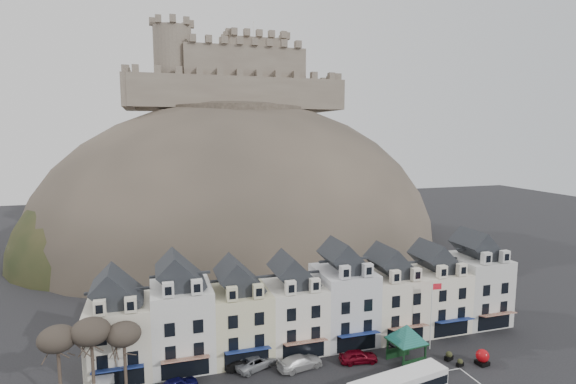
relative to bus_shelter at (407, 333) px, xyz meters
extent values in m
cube|color=silver|center=(-31.58, 8.09, 0.36)|extent=(6.80, 8.00, 8.00)
cube|color=black|center=(-31.58, 8.09, 5.56)|extent=(6.80, 5.76, 2.80)
cube|color=silver|center=(-33.07, 4.49, 5.26)|extent=(1.20, 0.80, 1.60)
cube|color=silver|center=(-30.08, 4.49, 5.26)|extent=(1.20, 0.80, 1.60)
cube|color=black|center=(-31.58, 4.06, -2.34)|extent=(5.10, 0.06, 2.20)
cube|color=navy|center=(-31.58, 3.39, -1.04)|extent=(5.10, 1.29, 0.43)
cube|color=silver|center=(-24.78, 8.09, 0.96)|extent=(6.80, 8.00, 9.20)
cube|color=black|center=(-24.78, 8.09, 6.76)|extent=(6.80, 5.76, 2.80)
cube|color=silver|center=(-26.27, 4.49, 6.46)|extent=(1.20, 0.80, 1.60)
cube|color=silver|center=(-23.28, 4.49, 6.46)|extent=(1.20, 0.80, 1.60)
cube|color=black|center=(-24.78, 4.06, -2.34)|extent=(5.10, 0.06, 2.20)
cube|color=maroon|center=(-24.78, 3.39, -1.04)|extent=(5.10, 1.29, 0.43)
cube|color=beige|center=(-17.98, 8.09, 0.36)|extent=(6.80, 8.00, 8.00)
cube|color=black|center=(-17.98, 8.09, 5.56)|extent=(6.80, 5.76, 2.80)
cube|color=beige|center=(-19.47, 4.49, 5.26)|extent=(1.20, 0.80, 1.60)
cube|color=beige|center=(-16.48, 4.49, 5.26)|extent=(1.20, 0.80, 1.60)
cube|color=black|center=(-17.98, 4.06, -2.34)|extent=(5.10, 0.06, 2.20)
cube|color=navy|center=(-17.98, 3.39, -1.04)|extent=(5.10, 1.29, 0.43)
cube|color=white|center=(-11.18, 8.09, 0.36)|extent=(6.80, 8.00, 8.00)
cube|color=black|center=(-11.18, 8.09, 5.56)|extent=(6.80, 5.76, 2.80)
cube|color=white|center=(-12.67, 4.49, 5.26)|extent=(1.20, 0.80, 1.60)
cube|color=white|center=(-9.68, 4.49, 5.26)|extent=(1.20, 0.80, 1.60)
cube|color=black|center=(-11.18, 4.06, -2.34)|extent=(5.10, 0.06, 2.20)
cube|color=maroon|center=(-11.18, 3.39, -1.04)|extent=(5.10, 1.29, 0.43)
cube|color=silver|center=(-4.38, 8.09, 0.96)|extent=(6.80, 8.00, 9.20)
cube|color=black|center=(-4.38, 8.09, 6.76)|extent=(6.80, 5.76, 2.80)
cube|color=silver|center=(-5.87, 4.49, 6.46)|extent=(1.20, 0.80, 1.60)
cube|color=silver|center=(-2.88, 4.49, 6.46)|extent=(1.20, 0.80, 1.60)
cube|color=black|center=(-4.38, 4.06, -2.34)|extent=(5.10, 0.06, 2.20)
cube|color=navy|center=(-4.38, 3.39, -1.04)|extent=(5.10, 1.29, 0.43)
cube|color=#EFE5CF|center=(2.42, 8.09, 0.36)|extent=(6.80, 8.00, 8.00)
cube|color=black|center=(2.42, 8.09, 5.56)|extent=(6.80, 5.76, 2.80)
cube|color=#EFE5CF|center=(0.93, 4.49, 5.26)|extent=(1.20, 0.80, 1.60)
cube|color=#EFE5CF|center=(3.92, 4.49, 5.26)|extent=(1.20, 0.80, 1.60)
cube|color=black|center=(2.42, 4.06, -2.34)|extent=(5.10, 0.06, 2.20)
cube|color=maroon|center=(2.42, 3.39, -1.04)|extent=(5.10, 1.29, 0.43)
cube|color=white|center=(9.22, 8.09, 0.36)|extent=(6.80, 8.00, 8.00)
cube|color=black|center=(9.22, 8.09, 5.56)|extent=(6.80, 5.76, 2.80)
cube|color=white|center=(7.73, 4.49, 5.26)|extent=(1.20, 0.80, 1.60)
cube|color=white|center=(10.72, 4.49, 5.26)|extent=(1.20, 0.80, 1.60)
cube|color=black|center=(9.22, 4.06, -2.34)|extent=(5.10, 0.06, 2.20)
cube|color=navy|center=(9.22, 3.39, -1.04)|extent=(5.10, 1.29, 0.43)
cube|color=silver|center=(16.02, 8.09, 0.96)|extent=(6.80, 8.00, 9.20)
cube|color=black|center=(16.02, 8.09, 6.76)|extent=(6.80, 5.76, 2.80)
cube|color=silver|center=(14.53, 4.49, 6.46)|extent=(1.20, 0.80, 1.60)
cube|color=silver|center=(17.52, 4.49, 6.46)|extent=(1.20, 0.80, 1.60)
cube|color=black|center=(16.02, 4.06, -2.34)|extent=(5.10, 0.06, 2.20)
cube|color=maroon|center=(16.02, 3.39, -1.04)|extent=(5.10, 1.29, 0.43)
ellipsoid|color=#36312A|center=(-7.78, 62.09, -3.64)|extent=(96.00, 76.00, 68.00)
ellipsoid|color=#222E17|center=(-29.78, 56.09, -3.64)|extent=(52.00, 44.00, 42.00)
ellipsoid|color=#36312A|center=(16.22, 66.09, -3.64)|extent=(56.00, 48.00, 46.00)
ellipsoid|color=#222E17|center=(-11.78, 48.09, -3.64)|extent=(40.00, 28.00, 28.00)
ellipsoid|color=#36312A|center=(2.22, 50.09, -3.64)|extent=(36.00, 28.00, 24.00)
cylinder|color=#36312A|center=(-7.78, 62.09, 27.36)|extent=(30.00, 30.00, 3.00)
cube|color=#67594E|center=(-7.78, 58.09, 31.86)|extent=(48.00, 2.20, 7.00)
cube|color=#67594E|center=(-7.78, 78.09, 31.86)|extent=(48.00, 2.20, 7.00)
cube|color=#67594E|center=(-31.78, 68.09, 31.86)|extent=(2.20, 22.00, 7.00)
cube|color=#67594E|center=(16.22, 68.09, 31.86)|extent=(2.20, 22.00, 7.00)
cube|color=#67594E|center=(-5.78, 68.09, 37.36)|extent=(28.00, 18.00, 10.00)
cube|color=#67594E|center=(-1.78, 70.09, 38.86)|extent=(14.00, 12.00, 13.00)
cylinder|color=#67594E|center=(-21.78, 64.09, 37.36)|extent=(8.40, 8.40, 18.00)
cylinder|color=silver|center=(-1.78, 70.09, 47.86)|extent=(0.16, 0.16, 5.00)
cylinder|color=#362A22|center=(-36.78, 2.59, -0.77)|extent=(0.32, 0.32, 5.74)
ellipsoid|color=#383028|center=(-36.78, 2.59, 3.33)|extent=(3.61, 3.61, 2.54)
cylinder|color=#362A22|center=(-33.78, 2.59, -0.63)|extent=(0.32, 0.32, 6.02)
ellipsoid|color=#383028|center=(-33.78, 2.59, 3.67)|extent=(3.78, 3.78, 2.67)
cylinder|color=#362A22|center=(-30.78, 2.59, -0.91)|extent=(0.32, 0.32, 5.46)
ellipsoid|color=#383028|center=(-30.78, 2.59, 2.99)|extent=(3.43, 3.43, 2.42)
cube|color=white|center=(-5.03, -6.77, -0.76)|extent=(10.78, 4.12, 0.24)
cube|color=orange|center=(0.22, -5.86, -0.93)|extent=(0.26, 1.17, 0.27)
cube|color=black|center=(-1.66, 1.34, -2.30)|extent=(0.18, 0.18, 2.68)
cube|color=black|center=(1.34, 1.66, -2.30)|extent=(0.18, 0.18, 2.68)
cube|color=black|center=(-1.34, -1.66, -2.30)|extent=(0.18, 0.18, 2.68)
cube|color=black|center=(1.66, -1.34, -2.30)|extent=(0.18, 0.18, 2.68)
cube|color=black|center=(0.00, 0.00, -0.96)|extent=(4.06, 4.06, 0.13)
cone|color=#124F44|center=(0.00, 0.00, 0.04)|extent=(7.36, 7.36, 2.01)
cube|color=black|center=(8.22, -2.95, -3.41)|extent=(1.40, 1.40, 0.48)
sphere|color=#AA090F|center=(8.22, -2.95, -2.55)|extent=(1.49, 1.49, 1.49)
cylinder|color=silver|center=(4.68, 2.09, 0.68)|extent=(0.13, 0.13, 8.66)
cube|color=red|center=(5.27, 2.01, 4.36)|extent=(1.18, 0.19, 0.76)
cube|color=silver|center=(-32.91, 4.09, -2.71)|extent=(2.36, 4.30, 1.87)
cube|color=black|center=(-32.91, 4.09, -2.36)|extent=(1.68, 0.32, 0.80)
cube|color=black|center=(5.55, -2.49, -3.42)|extent=(0.97, 0.65, 0.44)
sphere|color=#222E17|center=(5.55, -2.49, -3.07)|extent=(0.62, 0.62, 0.62)
cube|color=black|center=(5.22, -0.91, -3.38)|extent=(1.18, 0.83, 0.54)
sphere|color=#222E17|center=(5.22, -0.91, -2.95)|extent=(0.75, 0.75, 0.75)
imported|color=#0D0D42|center=(-25.75, 1.93, -2.92)|extent=(4.55, 2.86, 1.44)
imported|color=black|center=(-18.58, 4.09, -3.03)|extent=(3.75, 1.44, 1.22)
imported|color=#A1A3A8|center=(-16.91, 4.09, -2.92)|extent=(5.70, 4.24, 1.46)
imported|color=#BABABA|center=(-12.18, 2.44, -2.87)|extent=(5.68, 3.16, 1.56)
imported|color=#5F0512|center=(-5.26, 1.71, -2.89)|extent=(4.66, 2.37, 1.52)
imported|color=black|center=(2.22, 4.09, -2.94)|extent=(4.53, 2.49, 1.42)
camera|label=1|loc=(-27.55, -42.95, 23.02)|focal=28.00mm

